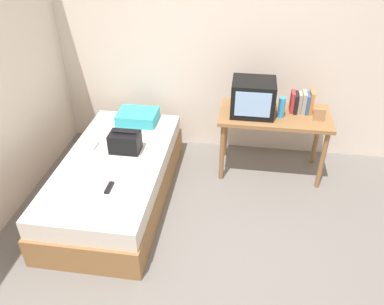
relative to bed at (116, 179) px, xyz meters
name	(u,v)px	position (x,y,z in m)	size (l,w,h in m)	color
ground_plane	(205,265)	(1.00, -0.76, -0.24)	(8.00, 8.00, 0.00)	slate
wall_back	(229,42)	(1.00, 1.24, 1.06)	(5.20, 0.10, 2.60)	beige
bed	(116,179)	(0.00, 0.00, 0.00)	(1.00, 2.00, 0.48)	olive
desk	(274,121)	(1.55, 0.72, 0.40)	(1.16, 0.60, 0.73)	olive
tv	(253,97)	(1.30, 0.70, 0.67)	(0.44, 0.39, 0.36)	black
water_bottle	(281,107)	(1.60, 0.66, 0.59)	(0.07, 0.07, 0.21)	#3399DB
book_row	(302,102)	(1.81, 0.80, 0.60)	(0.23, 0.17, 0.24)	#B72D33
picture_frame	(320,115)	(1.98, 0.63, 0.55)	(0.11, 0.02, 0.13)	#9E754C
pillow	(138,117)	(0.04, 0.77, 0.31)	(0.44, 0.34, 0.12)	#33A8B7
handbag	(125,142)	(0.08, 0.16, 0.35)	(0.30, 0.20, 0.23)	black
magazine	(96,179)	(-0.06, -0.34, 0.25)	(0.21, 0.29, 0.01)	white
remote_dark	(109,188)	(0.11, -0.45, 0.26)	(0.04, 0.16, 0.02)	black
remote_silver	(94,146)	(-0.26, 0.19, 0.26)	(0.04, 0.14, 0.02)	#B7B7BC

